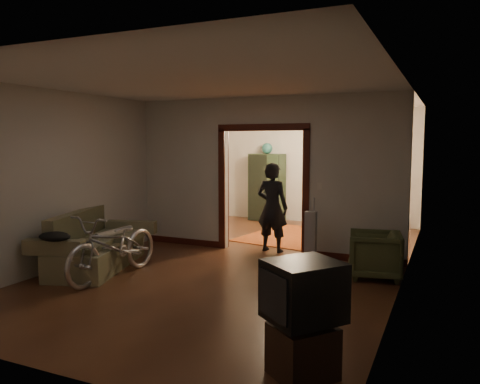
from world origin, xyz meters
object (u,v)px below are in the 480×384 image
Objects in this scene: locker at (267,187)px; sofa at (97,240)px; person at (272,207)px; bicycle at (114,245)px; armchair at (375,255)px; desk at (353,212)px.

sofa is at bearing -90.74° from locker.
person is at bearing -59.61° from locker.
person is (1.53, 2.53, 0.33)m from bicycle.
locker is at bearing 89.71° from bicycle.
sofa is 5.48m from locker.
bicycle is (0.61, -0.33, 0.04)m from sofa.
desk reaches higher than armchair.
person reaches higher than desk.
sofa is 1.14× the size of locker.
bicycle is at bearing -84.21° from locker.
bicycle is at bearing -45.56° from sofa.
bicycle is 1.81× the size of desk.
armchair is 0.44× the size of locker.
armchair is 0.73× the size of desk.
bicycle reaches higher than armchair.
sofa is 1.89× the size of desk.
desk is (2.47, 5.43, -0.11)m from bicycle.
sofa is at bearing 153.48° from bicycle.
sofa is 4.30m from armchair.
locker is (-3.29, 4.14, 0.51)m from armchair.
bicycle is at bearing -75.61° from armchair.
sofa reaches higher than desk.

